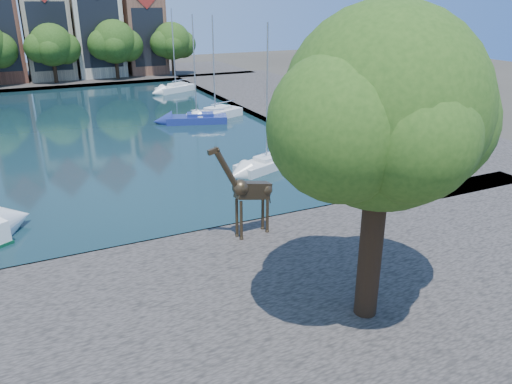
# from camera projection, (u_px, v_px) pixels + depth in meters

# --- Properties ---
(ground) EXTENTS (160.00, 160.00, 0.00)m
(ground) POSITION_uv_depth(u_px,v_px,m) (110.00, 257.00, 22.76)
(ground) COLOR #38332B
(ground) RESTS_ON ground
(water_basin) EXTENTS (38.00, 50.00, 0.08)m
(water_basin) POSITION_uv_depth(u_px,v_px,m) (60.00, 134.00, 42.96)
(water_basin) COLOR black
(water_basin) RESTS_ON ground
(near_quay) EXTENTS (50.00, 14.00, 0.50)m
(near_quay) POSITION_uv_depth(u_px,v_px,m) (146.00, 342.00, 16.77)
(near_quay) COLOR #514A46
(near_quay) RESTS_ON ground
(far_quay) EXTENTS (60.00, 16.00, 0.50)m
(far_quay) POSITION_uv_depth(u_px,v_px,m) (38.00, 80.00, 69.84)
(far_quay) COLOR #514A46
(far_quay) RESTS_ON ground
(right_quay) EXTENTS (14.00, 52.00, 0.50)m
(right_quay) POSITION_uv_depth(u_px,v_px,m) (310.00, 107.00, 52.79)
(right_quay) COLOR #514A46
(right_quay) RESTS_ON ground
(plane_tree) EXTENTS (8.32, 6.40, 10.62)m
(plane_tree) POSITION_uv_depth(u_px,v_px,m) (386.00, 116.00, 15.39)
(plane_tree) COLOR #332114
(plane_tree) RESTS_ON near_quay
(townhouse_east_inner) EXTENTS (5.94, 9.18, 15.79)m
(townhouse_east_inner) POSITION_uv_depth(u_px,v_px,m) (45.00, 23.00, 67.89)
(townhouse_east_inner) COLOR tan
(townhouse_east_inner) RESTS_ON far_quay
(townhouse_east_mid) EXTENTS (6.43, 9.18, 16.65)m
(townhouse_east_mid) POSITION_uv_depth(u_px,v_px,m) (94.00, 19.00, 70.33)
(townhouse_east_mid) COLOR beige
(townhouse_east_mid) RESTS_ON far_quay
(townhouse_east_end) EXTENTS (5.44, 9.18, 14.43)m
(townhouse_east_end) POSITION_uv_depth(u_px,v_px,m) (141.00, 26.00, 73.27)
(townhouse_east_end) COLOR brown
(townhouse_east_end) RESTS_ON far_quay
(far_tree_mid_east) EXTENTS (7.02, 5.40, 7.52)m
(far_tree_mid_east) POSITION_uv_depth(u_px,v_px,m) (52.00, 46.00, 64.26)
(far_tree_mid_east) COLOR #332114
(far_tree_mid_east) RESTS_ON far_quay
(far_tree_east) EXTENTS (7.54, 5.80, 7.84)m
(far_tree_east) POSITION_uv_depth(u_px,v_px,m) (115.00, 43.00, 67.39)
(far_tree_east) COLOR #332114
(far_tree_east) RESTS_ON far_quay
(far_tree_far_east) EXTENTS (6.76, 5.20, 7.36)m
(far_tree_far_east) POSITION_uv_depth(u_px,v_px,m) (173.00, 42.00, 70.61)
(far_tree_far_east) COLOR #332114
(far_tree_far_east) RESTS_ON far_quay
(giraffe_statue) EXTENTS (3.22, 0.77, 4.60)m
(giraffe_statue) POSITION_uv_depth(u_px,v_px,m) (248.00, 191.00, 22.95)
(giraffe_statue) COLOR #3D2F1E
(giraffe_statue) RESTS_ON near_quay
(sailboat_right_a) EXTENTS (5.13, 3.33, 9.55)m
(sailboat_right_a) POSITION_uv_depth(u_px,v_px,m) (267.00, 162.00, 34.10)
(sailboat_right_a) COLOR silver
(sailboat_right_a) RESTS_ON water_basin
(sailboat_right_b) EXTENTS (5.88, 3.53, 9.62)m
(sailboat_right_b) POSITION_uv_depth(u_px,v_px,m) (197.00, 117.00, 46.52)
(sailboat_right_b) COLOR navy
(sailboat_right_b) RESTS_ON water_basin
(sailboat_right_c) EXTENTS (5.95, 3.92, 9.49)m
(sailboat_right_c) POSITION_uv_depth(u_px,v_px,m) (215.00, 112.00, 48.22)
(sailboat_right_c) COLOR silver
(sailboat_right_c) RESTS_ON water_basin
(sailboat_right_d) EXTENTS (5.43, 3.74, 9.75)m
(sailboat_right_d) POSITION_uv_depth(u_px,v_px,m) (176.00, 87.00, 61.83)
(sailboat_right_d) COLOR silver
(sailboat_right_d) RESTS_ON water_basin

